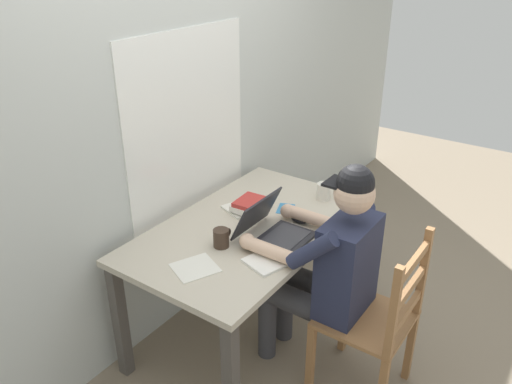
{
  "coord_description": "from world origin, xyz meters",
  "views": [
    {
      "loc": [
        -1.96,
        -1.42,
        2.12
      ],
      "look_at": [
        -0.0,
        -0.05,
        0.95
      ],
      "focal_mm": 36.21,
      "sensor_mm": 36.0,
      "label": 1
    }
  ],
  "objects_px": {
    "coffee_mug_white": "(324,191)",
    "desk": "(249,240)",
    "book_stack_main": "(248,206)",
    "landscape_photo_print": "(286,209)",
    "laptop": "(272,229)",
    "wooden_chair": "(376,321)",
    "computer_mouse": "(300,219)",
    "coffee_mug_dark": "(221,238)",
    "seated_person": "(328,264)"
  },
  "relations": [
    {
      "from": "desk",
      "to": "landscape_photo_print",
      "type": "bearing_deg",
      "value": -12.02
    },
    {
      "from": "desk",
      "to": "landscape_photo_print",
      "type": "height_order",
      "value": "landscape_photo_print"
    },
    {
      "from": "seated_person",
      "to": "coffee_mug_white",
      "type": "height_order",
      "value": "seated_person"
    },
    {
      "from": "coffee_mug_white",
      "to": "landscape_photo_print",
      "type": "height_order",
      "value": "coffee_mug_white"
    },
    {
      "from": "wooden_chair",
      "to": "laptop",
      "type": "height_order",
      "value": "laptop"
    },
    {
      "from": "wooden_chair",
      "to": "coffee_mug_dark",
      "type": "xyz_separation_m",
      "value": [
        -0.24,
        0.76,
        0.32
      ]
    },
    {
      "from": "coffee_mug_dark",
      "to": "book_stack_main",
      "type": "xyz_separation_m",
      "value": [
        0.37,
        0.1,
        -0.01
      ]
    },
    {
      "from": "laptop",
      "to": "coffee_mug_white",
      "type": "relative_size",
      "value": 2.81
    },
    {
      "from": "coffee_mug_dark",
      "to": "landscape_photo_print",
      "type": "xyz_separation_m",
      "value": [
        0.52,
        -0.05,
        -0.05
      ]
    },
    {
      "from": "desk",
      "to": "coffee_mug_white",
      "type": "height_order",
      "value": "coffee_mug_white"
    },
    {
      "from": "computer_mouse",
      "to": "coffee_mug_dark",
      "type": "height_order",
      "value": "coffee_mug_dark"
    },
    {
      "from": "wooden_chair",
      "to": "landscape_photo_print",
      "type": "bearing_deg",
      "value": 67.96
    },
    {
      "from": "seated_person",
      "to": "coffee_mug_dark",
      "type": "xyz_separation_m",
      "value": [
        -0.24,
        0.48,
        0.1
      ]
    },
    {
      "from": "laptop",
      "to": "landscape_photo_print",
      "type": "height_order",
      "value": "laptop"
    },
    {
      "from": "seated_person",
      "to": "wooden_chair",
      "type": "xyz_separation_m",
      "value": [
        -0.0,
        -0.28,
        -0.22
      ]
    },
    {
      "from": "computer_mouse",
      "to": "coffee_mug_dark",
      "type": "distance_m",
      "value": 0.48
    },
    {
      "from": "wooden_chair",
      "to": "computer_mouse",
      "type": "relative_size",
      "value": 9.26
    },
    {
      "from": "computer_mouse",
      "to": "coffee_mug_dark",
      "type": "xyz_separation_m",
      "value": [
        -0.44,
        0.2,
        0.03
      ]
    },
    {
      "from": "wooden_chair",
      "to": "book_stack_main",
      "type": "xyz_separation_m",
      "value": [
        0.14,
        0.86,
        0.32
      ]
    },
    {
      "from": "desk",
      "to": "wooden_chair",
      "type": "relative_size",
      "value": 1.5
    },
    {
      "from": "desk",
      "to": "laptop",
      "type": "height_order",
      "value": "laptop"
    },
    {
      "from": "wooden_chair",
      "to": "coffee_mug_dark",
      "type": "relative_size",
      "value": 7.83
    },
    {
      "from": "seated_person",
      "to": "computer_mouse",
      "type": "height_order",
      "value": "seated_person"
    },
    {
      "from": "computer_mouse",
      "to": "landscape_photo_print",
      "type": "height_order",
      "value": "computer_mouse"
    },
    {
      "from": "coffee_mug_white",
      "to": "computer_mouse",
      "type": "bearing_deg",
      "value": -175.22
    },
    {
      "from": "desk",
      "to": "coffee_mug_dark",
      "type": "xyz_separation_m",
      "value": [
        -0.24,
        -0.01,
        0.14
      ]
    },
    {
      "from": "coffee_mug_white",
      "to": "desk",
      "type": "bearing_deg",
      "value": 161.15
    },
    {
      "from": "wooden_chair",
      "to": "laptop",
      "type": "bearing_deg",
      "value": 92.52
    },
    {
      "from": "desk",
      "to": "laptop",
      "type": "distance_m",
      "value": 0.23
    },
    {
      "from": "desk",
      "to": "coffee_mug_white",
      "type": "relative_size",
      "value": 11.79
    },
    {
      "from": "computer_mouse",
      "to": "landscape_photo_print",
      "type": "xyz_separation_m",
      "value": [
        0.09,
        0.14,
        -0.02
      ]
    },
    {
      "from": "laptop",
      "to": "computer_mouse",
      "type": "relative_size",
      "value": 3.3
    },
    {
      "from": "seated_person",
      "to": "computer_mouse",
      "type": "distance_m",
      "value": 0.35
    },
    {
      "from": "computer_mouse",
      "to": "coffee_mug_dark",
      "type": "relative_size",
      "value": 0.85
    },
    {
      "from": "computer_mouse",
      "to": "coffee_mug_dark",
      "type": "bearing_deg",
      "value": 155.57
    },
    {
      "from": "laptop",
      "to": "desk",
      "type": "bearing_deg",
      "value": 79.89
    },
    {
      "from": "seated_person",
      "to": "wooden_chair",
      "type": "bearing_deg",
      "value": -90.0
    },
    {
      "from": "laptop",
      "to": "coffee_mug_white",
      "type": "bearing_deg",
      "value": -0.41
    },
    {
      "from": "computer_mouse",
      "to": "landscape_photo_print",
      "type": "bearing_deg",
      "value": 58.83
    },
    {
      "from": "coffee_mug_dark",
      "to": "book_stack_main",
      "type": "bearing_deg",
      "value": 15.57
    },
    {
      "from": "desk",
      "to": "wooden_chair",
      "type": "bearing_deg",
      "value": -90.35
    },
    {
      "from": "computer_mouse",
      "to": "book_stack_main",
      "type": "height_order",
      "value": "book_stack_main"
    },
    {
      "from": "book_stack_main",
      "to": "landscape_photo_print",
      "type": "distance_m",
      "value": 0.22
    },
    {
      "from": "seated_person",
      "to": "laptop",
      "type": "height_order",
      "value": "seated_person"
    },
    {
      "from": "computer_mouse",
      "to": "landscape_photo_print",
      "type": "distance_m",
      "value": 0.17
    },
    {
      "from": "wooden_chair",
      "to": "computer_mouse",
      "type": "height_order",
      "value": "wooden_chair"
    },
    {
      "from": "wooden_chair",
      "to": "seated_person",
      "type": "bearing_deg",
      "value": 90.0
    },
    {
      "from": "wooden_chair",
      "to": "computer_mouse",
      "type": "distance_m",
      "value": 0.67
    },
    {
      "from": "wooden_chair",
      "to": "computer_mouse",
      "type": "xyz_separation_m",
      "value": [
        0.2,
        0.56,
        0.29
      ]
    },
    {
      "from": "coffee_mug_white",
      "to": "coffee_mug_dark",
      "type": "bearing_deg",
      "value": 167.3
    }
  ]
}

